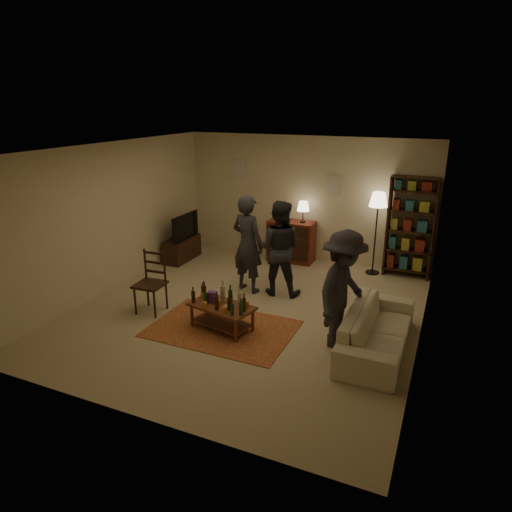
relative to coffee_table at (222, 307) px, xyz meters
The scene contains 13 objects.
floor 0.85m from the coffee_table, 82.00° to the left, with size 6.00×6.00×0.00m, color #C6B793.
room_shell 4.04m from the coffee_table, 98.27° to the left, with size 6.00×6.00×6.00m.
rug 0.37m from the coffee_table, 55.80° to the right, with size 2.20×1.50×0.01m, color maroon.
coffee_table is the anchor object (origin of this frame).
dining_chair 1.40m from the coffee_table, behind, with size 0.49×0.49×1.06m.
tv_stand 3.46m from the coffee_table, 132.49° to the left, with size 0.40×1.00×1.06m.
dresser 3.47m from the coffee_table, 91.43° to the left, with size 1.00×0.50×1.36m.
bookshelf 4.29m from the coffee_table, 56.36° to the left, with size 0.90×0.34×2.02m.
floor_lamp 3.95m from the coffee_table, 63.24° to the left, with size 0.36×0.36×1.69m.
sofa 2.33m from the coffee_table, ahead, with size 2.08×0.81×0.61m, color beige.
person_left 1.67m from the coffee_table, 99.87° to the left, with size 0.66×0.43×1.81m, color #292A31.
person_right 1.76m from the coffee_table, 79.84° to the left, with size 0.85×0.66×1.74m, color #23242A.
person_by_sofa 1.89m from the coffee_table, ahead, with size 1.12×0.65×1.74m, color #2B2932.
Camera 1 is at (2.94, -6.39, 3.40)m, focal length 32.00 mm.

